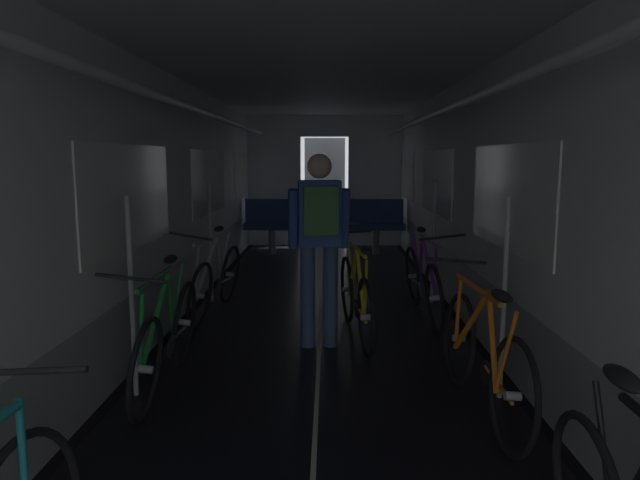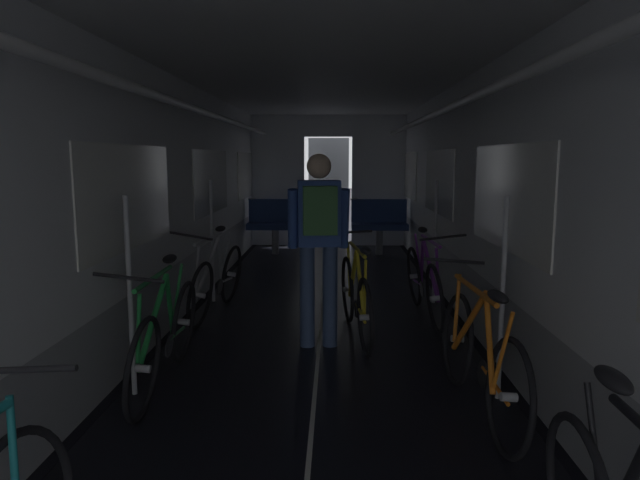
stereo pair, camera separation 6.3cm
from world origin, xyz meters
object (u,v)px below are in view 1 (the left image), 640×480
at_px(bench_seat_far_right, 376,221).
at_px(bicycle_yellow_in_aisle, 356,297).
at_px(bicycle_orange, 482,356).
at_px(bench_seat_far_left, 272,221).
at_px(person_cyclist_aisle, 319,233).
at_px(bicycle_green, 167,336).
at_px(bicycle_silver, 216,279).
at_px(bicycle_purple, 423,281).

relative_size(bench_seat_far_right, bicycle_yellow_in_aisle, 0.58).
bearing_deg(bicycle_orange, bicycle_yellow_in_aisle, 115.36).
distance_m(bench_seat_far_left, person_cyclist_aisle, 5.03).
xyz_separation_m(bench_seat_far_right, bicycle_green, (-1.98, -5.83, -0.19)).
bearing_deg(bench_seat_far_left, bicycle_yellow_in_aisle, -75.18).
bearing_deg(person_cyclist_aisle, bicycle_green, -140.31).
relative_size(bench_seat_far_right, person_cyclist_aisle, 0.58).
bearing_deg(bicycle_silver, bench_seat_far_right, 62.86).
distance_m(bicycle_orange, bicycle_yellow_in_aisle, 1.72).
bearing_deg(bicycle_silver, bench_seat_far_left, 86.95).
height_order(bench_seat_far_right, person_cyclist_aisle, person_cyclist_aisle).
height_order(bicycle_green, person_cyclist_aisle, person_cyclist_aisle).
bearing_deg(bench_seat_far_right, bicycle_orange, -88.42).
bearing_deg(bicycle_silver, bicycle_green, -89.12).
relative_size(bicycle_purple, bicycle_green, 1.00).
bearing_deg(bicycle_yellow_in_aisle, person_cyclist_aisle, -140.96).
bearing_deg(person_cyclist_aisle, bench_seat_far_left, 100.36).
distance_m(bench_seat_far_left, bicycle_yellow_in_aisle, 4.83).
xyz_separation_m(person_cyclist_aisle, bicycle_yellow_in_aisle, (0.33, 0.27, -0.63)).
relative_size(bicycle_purple, bicycle_silver, 1.00).
relative_size(bench_seat_far_left, bicycle_yellow_in_aisle, 0.58).
height_order(bench_seat_far_left, bicycle_green, bench_seat_far_left).
xyz_separation_m(bench_seat_far_right, bicycle_yellow_in_aisle, (-0.57, -4.66, -0.18)).
height_order(bicycle_orange, bicycle_green, bicycle_green).
relative_size(bicycle_orange, bicycle_silver, 1.00).
distance_m(bench_seat_far_right, person_cyclist_aisle, 5.03).
bearing_deg(bicycle_green, bicycle_purple, 40.79).
xyz_separation_m(bicycle_orange, bicycle_purple, (-0.01, 2.24, -0.00)).
relative_size(bicycle_orange, bicycle_purple, 1.00).
bearing_deg(bicycle_yellow_in_aisle, bicycle_silver, 152.66).
distance_m(bicycle_orange, person_cyclist_aisle, 1.79).
distance_m(bicycle_orange, bicycle_green, 2.19).
height_order(person_cyclist_aisle, bicycle_yellow_in_aisle, person_cyclist_aisle).
bearing_deg(bench_seat_far_left, bicycle_purple, -63.74).
bearing_deg(bicycle_purple, bicycle_green, -139.21).
bearing_deg(bicycle_yellow_in_aisle, bicycle_orange, -64.64).
height_order(bicycle_purple, bicycle_silver, bicycle_silver).
height_order(bench_seat_far_right, bicycle_silver, bicycle_silver).
bearing_deg(bicycle_purple, bench_seat_far_left, 116.26).
bearing_deg(bench_seat_far_left, bicycle_green, -91.76).
xyz_separation_m(bench_seat_far_left, bicycle_orange, (1.97, -6.22, -0.18)).
height_order(bicycle_silver, bicycle_green, bicycle_silver).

